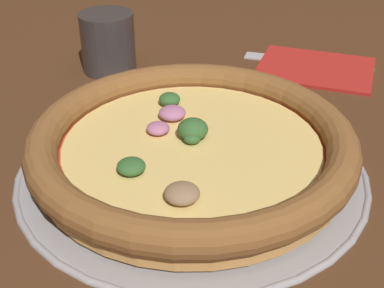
{
  "coord_description": "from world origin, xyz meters",
  "views": [
    {
      "loc": [
        -0.04,
        0.41,
        0.28
      ],
      "look_at": [
        0.0,
        0.0,
        0.03
      ],
      "focal_mm": 50.0,
      "sensor_mm": 36.0,
      "label": 1
    }
  ],
  "objects_px": {
    "napkin": "(315,67)",
    "drinking_cup": "(108,42)",
    "pizza": "(192,145)",
    "fork": "(300,60)",
    "pizza_tray": "(192,167)"
  },
  "relations": [
    {
      "from": "napkin",
      "to": "drinking_cup",
      "type": "bearing_deg",
      "value": 5.05
    },
    {
      "from": "pizza_tray",
      "to": "fork",
      "type": "relative_size",
      "value": 1.91
    },
    {
      "from": "drinking_cup",
      "to": "pizza",
      "type": "bearing_deg",
      "value": 120.05
    },
    {
      "from": "pizza_tray",
      "to": "pizza",
      "type": "distance_m",
      "value": 0.02
    },
    {
      "from": "pizza",
      "to": "napkin",
      "type": "xyz_separation_m",
      "value": [
        -0.14,
        -0.24,
        -0.02
      ]
    },
    {
      "from": "drinking_cup",
      "to": "fork",
      "type": "distance_m",
      "value": 0.26
    },
    {
      "from": "napkin",
      "to": "fork",
      "type": "xyz_separation_m",
      "value": [
        0.02,
        -0.03,
        -0.0
      ]
    },
    {
      "from": "pizza",
      "to": "fork",
      "type": "relative_size",
      "value": 1.76
    },
    {
      "from": "drinking_cup",
      "to": "pizza_tray",
      "type": "bearing_deg",
      "value": 120.1
    },
    {
      "from": "fork",
      "to": "pizza",
      "type": "bearing_deg",
      "value": 76.8
    },
    {
      "from": "fork",
      "to": "pizza_tray",
      "type": "bearing_deg",
      "value": 76.84
    },
    {
      "from": "pizza",
      "to": "napkin",
      "type": "height_order",
      "value": "pizza"
    },
    {
      "from": "pizza",
      "to": "napkin",
      "type": "relative_size",
      "value": 1.78
    },
    {
      "from": "pizza_tray",
      "to": "pizza",
      "type": "relative_size",
      "value": 1.09
    },
    {
      "from": "fork",
      "to": "napkin",
      "type": "bearing_deg",
      "value": 136.13
    }
  ]
}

